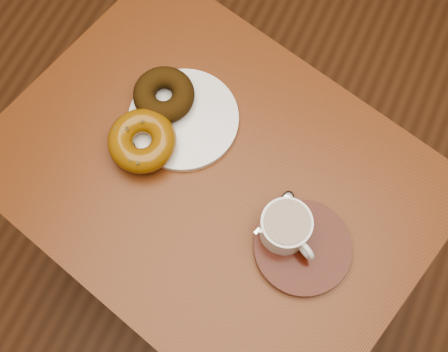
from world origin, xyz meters
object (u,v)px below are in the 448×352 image
at_px(cafe_table, 215,195).
at_px(coffee_cup, 286,227).
at_px(saucer, 302,248).
at_px(donut_plate, 184,119).

distance_m(cafe_table, coffee_cup, 0.23).
distance_m(saucer, coffee_cup, 0.06).
height_order(donut_plate, coffee_cup, coffee_cup).
xyz_separation_m(cafe_table, saucer, (0.20, -0.06, 0.13)).
bearing_deg(donut_plate, saucer, -24.34).
height_order(cafe_table, donut_plate, donut_plate).
relative_size(donut_plate, saucer, 1.23).
bearing_deg(saucer, donut_plate, 155.66).
bearing_deg(saucer, cafe_table, 163.50).
height_order(cafe_table, coffee_cup, coffee_cup).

